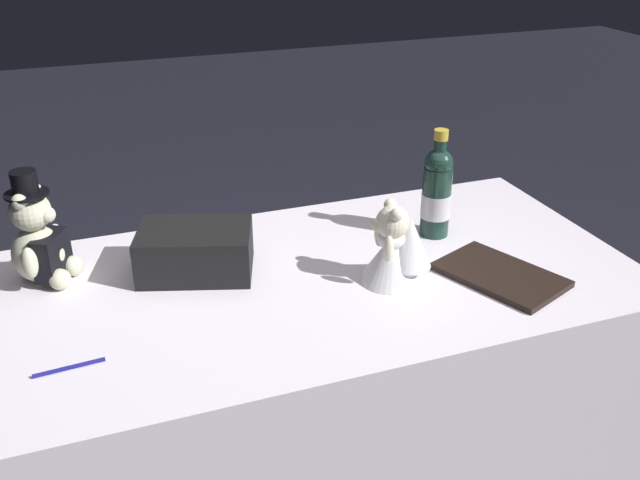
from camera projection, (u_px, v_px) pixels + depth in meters
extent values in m
plane|color=black|center=(320.00, 480.00, 2.14)|extent=(12.00, 12.00, 0.00)
cube|color=white|center=(320.00, 385.00, 1.98)|extent=(1.63, 0.85, 0.71)
ellipsoid|color=beige|center=(39.00, 254.00, 1.77)|extent=(0.13, 0.11, 0.15)
cube|color=black|center=(52.00, 255.00, 1.76)|extent=(0.10, 0.12, 0.11)
sphere|color=beige|center=(30.00, 211.00, 1.72)|extent=(0.10, 0.10, 0.10)
sphere|color=beige|center=(47.00, 215.00, 1.71)|extent=(0.04, 0.04, 0.04)
sphere|color=beige|center=(19.00, 202.00, 1.67)|extent=(0.04, 0.04, 0.04)
sphere|color=beige|center=(34.00, 191.00, 1.73)|extent=(0.04, 0.04, 0.04)
ellipsoid|color=beige|center=(30.00, 263.00, 1.70)|extent=(0.04, 0.04, 0.08)
ellipsoid|color=beige|center=(57.00, 238.00, 1.82)|extent=(0.04, 0.04, 0.08)
sphere|color=beige|center=(60.00, 279.00, 1.75)|extent=(0.05, 0.05, 0.05)
sphere|color=beige|center=(73.00, 266.00, 1.81)|extent=(0.05, 0.05, 0.05)
cylinder|color=black|center=(27.00, 194.00, 1.69)|extent=(0.10, 0.10, 0.01)
cylinder|color=black|center=(24.00, 182.00, 1.68)|extent=(0.06, 0.06, 0.05)
cone|color=white|center=(391.00, 258.00, 1.77)|extent=(0.16, 0.16, 0.13)
ellipsoid|color=white|center=(392.00, 239.00, 1.75)|extent=(0.07, 0.06, 0.06)
sphere|color=#EFE9CA|center=(393.00, 222.00, 1.73)|extent=(0.08, 0.08, 0.08)
sphere|color=#EFE9CA|center=(378.00, 225.00, 1.72)|extent=(0.03, 0.03, 0.03)
sphere|color=#EFE9CA|center=(390.00, 205.00, 1.74)|extent=(0.03, 0.03, 0.03)
sphere|color=#EFE9CA|center=(397.00, 215.00, 1.69)|extent=(0.03, 0.03, 0.03)
ellipsoid|color=#EFE9CA|center=(380.00, 234.00, 1.79)|extent=(0.03, 0.03, 0.07)
ellipsoid|color=#EFE9CA|center=(389.00, 249.00, 1.71)|extent=(0.03, 0.03, 0.07)
cone|color=white|center=(409.00, 241.00, 1.76)|extent=(0.14, 0.14, 0.13)
cylinder|color=#1A362B|center=(436.00, 202.00, 1.99)|extent=(0.08, 0.08, 0.20)
sphere|color=#1A362B|center=(439.00, 163.00, 1.94)|extent=(0.08, 0.08, 0.08)
cylinder|color=#1A362B|center=(440.00, 146.00, 1.92)|extent=(0.03, 0.03, 0.08)
cylinder|color=gold|center=(441.00, 135.00, 1.90)|extent=(0.04, 0.04, 0.03)
cylinder|color=silver|center=(436.00, 205.00, 2.00)|extent=(0.08, 0.08, 0.07)
cylinder|color=navy|center=(69.00, 368.00, 1.47)|extent=(0.15, 0.02, 0.01)
cone|color=silver|center=(105.00, 359.00, 1.49)|extent=(0.01, 0.01, 0.01)
cube|color=black|center=(196.00, 251.00, 1.81)|extent=(0.33, 0.27, 0.12)
cube|color=#B7B7BF|center=(214.00, 265.00, 1.74)|extent=(0.03, 0.02, 0.03)
cube|color=black|center=(500.00, 275.00, 1.81)|extent=(0.30, 0.36, 0.02)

